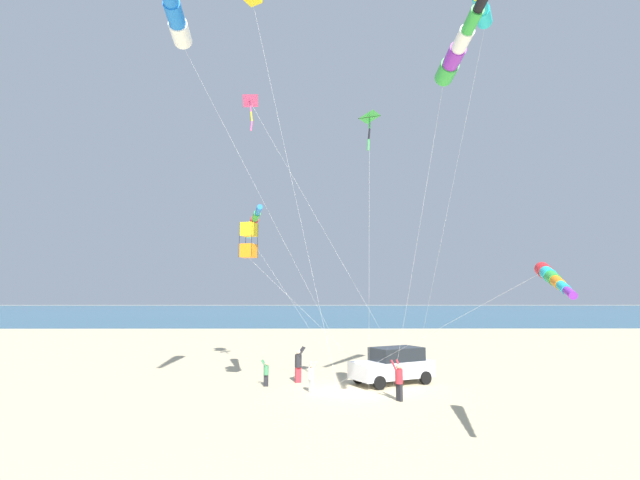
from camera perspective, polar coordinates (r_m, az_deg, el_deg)
ground_plane at (r=22.91m, az=4.09°, el=-18.56°), size 600.00×600.00×0.00m
ocean_water_strip at (r=187.48m, az=0.16°, el=-8.87°), size 240.00×600.00×0.01m
parked_car at (r=24.57m, az=9.32°, el=-15.48°), size 3.65×4.67×1.85m
cooler_box at (r=27.21m, az=8.76°, el=-16.28°), size 0.62×0.42×0.42m
person_adult_flyer at (r=20.63m, az=10.04°, el=-17.05°), size 0.62×0.58×1.73m
person_child_green_jacket at (r=22.11m, az=-1.14°, el=-16.90°), size 0.52×0.48×1.45m
person_child_grey_jacket at (r=24.59m, az=-2.77°, el=-15.41°), size 0.54×0.64×1.87m
person_bystander_far at (r=23.74m, az=-6.92°, el=-16.37°), size 0.33×0.41×1.33m
kite_windsock_striped_overhead at (r=24.56m, az=-8.65°, el=1.87°), size 8.32×5.49×8.83m
kite_windsock_small_distant at (r=14.58m, az=27.41°, el=-4.23°), size 12.03×6.79×5.55m
kite_delta_rainbow_low_near at (r=19.79m, az=6.30°, el=15.21°), size 3.65×0.96×12.26m
kite_windsock_yellow_midlevel at (r=22.22m, az=-18.30°, el=26.39°), size 13.50×8.84×17.23m
kite_box_purple_drifting at (r=22.55m, az=-9.10°, el=-0.03°), size 4.92×6.97×8.17m
kite_windsock_orange_high_right at (r=16.76m, az=17.06°, el=22.00°), size 11.23×1.40×12.86m
kite_delta_checkered_midright at (r=26.49m, az=-8.92°, el=16.97°), size 2.61×9.50×15.74m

